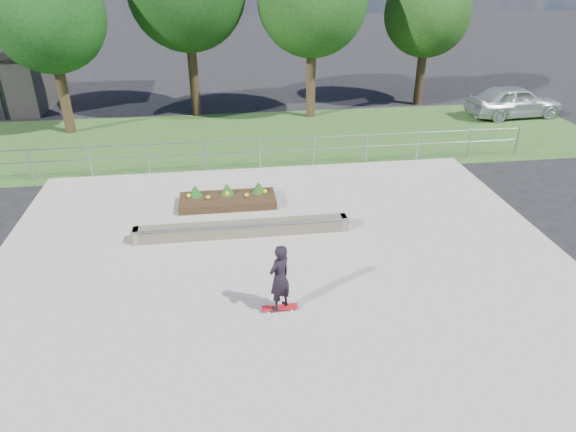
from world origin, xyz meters
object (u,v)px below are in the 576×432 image
Objects in this scene: grind_ledge at (242,229)px; planter_bed at (228,198)px; parked_car at (514,101)px; skateboarder at (280,278)px.

planter_bed reaches higher than grind_ledge.
grind_ledge is at bearing 122.60° from parked_car.
grind_ledge is at bearing 100.16° from skateboarder.
skateboarder is at bearing 132.35° from parked_car.
planter_bed is 5.74m from skateboarder.
planter_bed is at bearing 99.86° from skateboarder.
grind_ledge is 2.13m from planter_bed.
planter_bed is at bearing 115.87° from parked_car.
skateboarder is 0.37× the size of parked_car.
grind_ledge is 2.00× the size of planter_bed.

